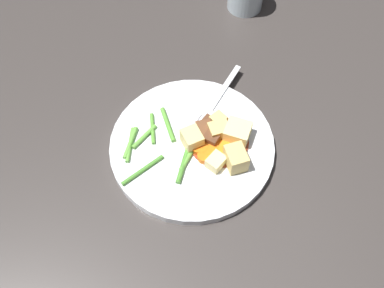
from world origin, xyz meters
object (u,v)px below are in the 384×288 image
(potato_chunk_0, at_px, (193,137))
(meat_chunk_1, at_px, (209,123))
(carrot_slice_5, at_px, (199,147))
(meat_chunk_0, at_px, (205,131))
(meat_chunk_2, at_px, (212,140))
(dinner_plate, at_px, (192,147))
(carrot_slice_4, at_px, (216,154))
(potato_chunk_5, at_px, (216,162))
(potato_chunk_2, at_px, (219,131))
(carrot_slice_2, at_px, (209,149))
(carrot_slice_1, at_px, (222,148))
(potato_chunk_4, at_px, (218,120))
(fork, at_px, (215,101))
(carrot_slice_0, at_px, (205,156))
(potato_chunk_1, at_px, (236,158))
(carrot_slice_3, at_px, (237,152))
(potato_chunk_3, at_px, (237,132))

(potato_chunk_0, xyz_separation_m, meat_chunk_1, (0.03, 0.03, -0.01))
(carrot_slice_5, relative_size, meat_chunk_0, 0.90)
(meat_chunk_0, xyz_separation_m, meat_chunk_2, (0.01, -0.02, 0.00))
(dinner_plate, xyz_separation_m, meat_chunk_2, (0.03, -0.00, 0.02))
(potato_chunk_0, bearing_deg, carrot_slice_4, -38.84)
(potato_chunk_5, bearing_deg, potato_chunk_2, 78.23)
(carrot_slice_2, relative_size, meat_chunk_1, 1.29)
(dinner_plate, height_order, carrot_slice_2, carrot_slice_2)
(carrot_slice_4, bearing_deg, meat_chunk_2, 101.95)
(carrot_slice_2, height_order, potato_chunk_5, potato_chunk_5)
(potato_chunk_0, relative_size, potato_chunk_2, 1.04)
(carrot_slice_1, height_order, carrot_slice_2, carrot_slice_2)
(potato_chunk_4, distance_m, meat_chunk_0, 0.03)
(meat_chunk_1, xyz_separation_m, meat_chunk_2, (-0.00, -0.04, 0.00))
(potato_chunk_0, height_order, fork, potato_chunk_0)
(carrot_slice_0, distance_m, potato_chunk_4, 0.07)
(carrot_slice_4, bearing_deg, potato_chunk_1, -33.05)
(carrot_slice_3, distance_m, meat_chunk_2, 0.05)
(dinner_plate, distance_m, carrot_slice_5, 0.02)
(potato_chunk_1, distance_m, potato_chunk_5, 0.03)
(potato_chunk_2, bearing_deg, meat_chunk_0, 168.50)
(carrot_slice_0, xyz_separation_m, potato_chunk_2, (0.03, 0.04, 0.01))
(potato_chunk_0, distance_m, fork, 0.10)
(carrot_slice_5, bearing_deg, potato_chunk_4, 52.05)
(carrot_slice_3, height_order, meat_chunk_0, meat_chunk_0)
(meat_chunk_1, bearing_deg, carrot_slice_5, -115.64)
(fork, bearing_deg, carrot_slice_5, -112.54)
(potato_chunk_5, bearing_deg, potato_chunk_1, -1.63)
(carrot_slice_3, relative_size, potato_chunk_4, 1.17)
(carrot_slice_5, bearing_deg, dinner_plate, 136.84)
(meat_chunk_2, bearing_deg, potato_chunk_5, -87.41)
(potato_chunk_4, distance_m, potato_chunk_5, 0.08)
(dinner_plate, distance_m, carrot_slice_1, 0.05)
(dinner_plate, distance_m, carrot_slice_3, 0.08)
(meat_chunk_1, bearing_deg, dinner_plate, -133.80)
(potato_chunk_2, distance_m, potato_chunk_3, 0.03)
(meat_chunk_0, height_order, meat_chunk_1, meat_chunk_0)
(carrot_slice_4, bearing_deg, potato_chunk_2, 77.45)
(carrot_slice_0, relative_size, potato_chunk_5, 0.88)
(carrot_slice_1, relative_size, meat_chunk_2, 1.32)
(meat_chunk_1, distance_m, meat_chunk_2, 0.04)
(carrot_slice_4, distance_m, meat_chunk_1, 0.06)
(carrot_slice_5, bearing_deg, carrot_slice_1, -7.22)
(carrot_slice_0, height_order, potato_chunk_0, potato_chunk_0)
(carrot_slice_1, bearing_deg, carrot_slice_0, -155.70)
(carrot_slice_4, relative_size, potato_chunk_5, 0.89)
(potato_chunk_1, relative_size, potato_chunk_3, 0.96)
(carrot_slice_1, bearing_deg, potato_chunk_4, 89.79)
(carrot_slice_3, relative_size, potato_chunk_0, 0.79)
(meat_chunk_2, bearing_deg, meat_chunk_0, 114.39)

